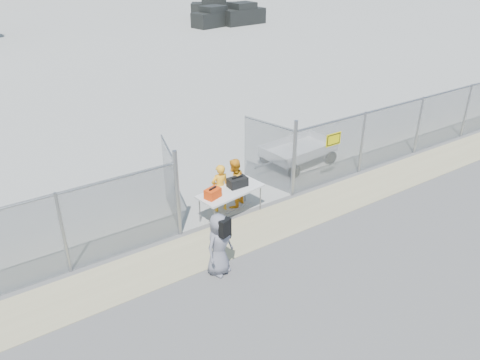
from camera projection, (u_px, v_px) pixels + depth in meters
ground at (282, 245)px, 12.47m from camera, size 160.00×160.00×0.00m
tarmac_inside at (2, 28)px, 43.55m from camera, size 160.00×80.00×0.01m
dirt_strip at (260, 228)px, 13.21m from camera, size 44.00×1.60×0.01m
chain_link_fence at (240, 180)px, 13.45m from camera, size 40.00×0.20×2.20m
folding_table at (231, 203)px, 13.62m from camera, size 2.10×1.12×0.85m
orange_bag at (213, 193)px, 12.98m from camera, size 0.51×0.41×0.27m
black_duffel at (237, 182)px, 13.58m from camera, size 0.58×0.34×0.28m
security_worker_left at (220, 188)px, 13.74m from camera, size 0.58×0.41×1.51m
security_worker_right at (234, 183)px, 13.98m from camera, size 0.94×0.86×1.55m
visitor at (219, 244)px, 11.10m from camera, size 0.92×0.75×1.62m
utility_trailer at (298, 153)px, 16.88m from camera, size 3.55×2.04×0.83m
parked_vehicle_near at (213, 17)px, 43.73m from camera, size 4.32×2.59×1.83m
parked_vehicle_mid at (214, 8)px, 48.21m from camera, size 5.07×4.35×2.12m
parked_vehicle_far at (242, 14)px, 44.96m from camera, size 4.50×2.30×1.97m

